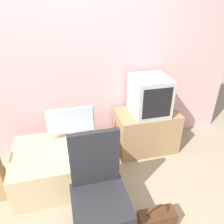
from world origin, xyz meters
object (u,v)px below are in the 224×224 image
(keyboard, at_px, (76,155))
(crt_tv, at_px, (150,96))
(main_monitor, at_px, (71,123))
(handbag, at_px, (156,221))
(office_chair, at_px, (99,196))
(mouse, at_px, (99,150))

(keyboard, distance_m, crt_tv, 1.18)
(main_monitor, xyz_separation_m, handbag, (0.65, -1.05, -0.53))
(crt_tv, relative_size, office_chair, 0.50)
(main_monitor, bearing_deg, crt_tv, 7.63)
(mouse, relative_size, office_chair, 0.07)
(main_monitor, height_order, crt_tv, crt_tv)
(main_monitor, xyz_separation_m, crt_tv, (1.02, 0.14, 0.17))
(keyboard, relative_size, crt_tv, 0.71)
(main_monitor, distance_m, mouse, 0.46)
(keyboard, bearing_deg, crt_tv, 25.37)
(main_monitor, bearing_deg, handbag, -58.33)
(main_monitor, relative_size, crt_tv, 1.12)
(keyboard, height_order, handbag, keyboard)
(handbag, bearing_deg, office_chair, 162.87)
(office_chair, height_order, handbag, office_chair)
(mouse, xyz_separation_m, office_chair, (-0.11, -0.57, -0.04))
(main_monitor, height_order, keyboard, main_monitor)
(main_monitor, xyz_separation_m, office_chair, (0.15, -0.90, -0.24))
(crt_tv, distance_m, handbag, 1.43)
(keyboard, xyz_separation_m, mouse, (0.25, 0.01, 0.01))
(mouse, bearing_deg, handbag, -61.69)
(keyboard, relative_size, mouse, 5.15)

